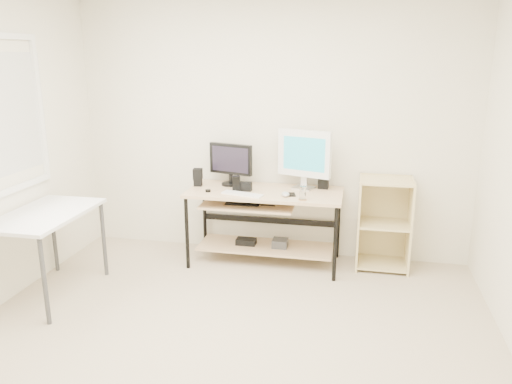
{
  "coord_description": "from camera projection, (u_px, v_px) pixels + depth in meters",
  "views": [
    {
      "loc": [
        0.87,
        -2.94,
        2.03
      ],
      "look_at": [
        -0.01,
        1.3,
        0.83
      ],
      "focal_mm": 35.0,
      "sensor_mm": 36.0,
      "label": 1
    }
  ],
  "objects": [
    {
      "name": "center_speaker",
      "position": [
        243.0,
        186.0,
        4.84
      ],
      "size": [
        0.17,
        0.08,
        0.08
      ],
      "primitive_type": "cube",
      "rotation": [
        0.0,
        0.0,
        -0.0
      ],
      "color": "black",
      "rests_on": "desk"
    },
    {
      "name": "smartphone",
      "position": [
        292.0,
        194.0,
        4.7
      ],
      "size": [
        0.09,
        0.13,
        0.01
      ],
      "primitive_type": "cube",
      "rotation": [
        0.0,
        0.0,
        0.24
      ],
      "color": "black",
      "rests_on": "desk"
    },
    {
      "name": "speaker_right",
      "position": [
        323.0,
        182.0,
        4.93
      ],
      "size": [
        0.1,
        0.1,
        0.12
      ],
      "primitive_type": "cube",
      "rotation": [
        0.0,
        0.0,
        -0.03
      ],
      "color": "black",
      "rests_on": "desk"
    },
    {
      "name": "desk",
      "position": [
        262.0,
        211.0,
        4.91
      ],
      "size": [
        1.5,
        0.65,
        0.75
      ],
      "color": "#D4B487",
      "rests_on": "ground"
    },
    {
      "name": "room",
      "position": [
        197.0,
        169.0,
        3.2
      ],
      "size": [
        4.01,
        4.01,
        2.62
      ],
      "color": "#BEAD92",
      "rests_on": "ground"
    },
    {
      "name": "speaker_left",
      "position": [
        198.0,
        177.0,
        5.01
      ],
      "size": [
        0.1,
        0.1,
        0.18
      ],
      "rotation": [
        0.0,
        0.0,
        0.14
      ],
      "color": "black",
      "rests_on": "desk"
    },
    {
      "name": "keyboard",
      "position": [
        242.0,
        194.0,
        4.71
      ],
      "size": [
        0.42,
        0.21,
        0.01
      ],
      "primitive_type": "cube",
      "rotation": [
        0.0,
        0.0,
        -0.26
      ],
      "color": "white",
      "rests_on": "desk"
    },
    {
      "name": "black_monitor",
      "position": [
        231.0,
        162.0,
        5.0
      ],
      "size": [
        0.46,
        0.19,
        0.42
      ],
      "rotation": [
        0.0,
        0.0,
        -0.25
      ],
      "color": "black",
      "rests_on": "desk"
    },
    {
      "name": "shelf_unit",
      "position": [
        384.0,
        222.0,
        4.85
      ],
      "size": [
        0.5,
        0.4,
        0.9
      ],
      "color": "beige",
      "rests_on": "ground"
    },
    {
      "name": "white_imac",
      "position": [
        304.0,
        155.0,
        4.84
      ],
      "size": [
        0.53,
        0.21,
        0.58
      ],
      "rotation": [
        0.0,
        0.0,
        -0.3
      ],
      "color": "silver",
      "rests_on": "desk"
    },
    {
      "name": "side_table",
      "position": [
        46.0,
        222.0,
        4.2
      ],
      "size": [
        0.6,
        1.0,
        0.75
      ],
      "color": "white",
      "rests_on": "ground"
    },
    {
      "name": "volume_puck",
      "position": [
        208.0,
        191.0,
        4.81
      ],
      "size": [
        0.07,
        0.07,
        0.02
      ],
      "primitive_type": "cylinder",
      "rotation": [
        0.0,
        0.0,
        -0.34
      ],
      "color": "black",
      "rests_on": "desk"
    },
    {
      "name": "audio_controller",
      "position": [
        236.0,
        184.0,
        4.81
      ],
      "size": [
        0.09,
        0.07,
        0.15
      ],
      "primitive_type": "cube",
      "rotation": [
        0.0,
        0.0,
        0.29
      ],
      "color": "black",
      "rests_on": "desk"
    },
    {
      "name": "coaster",
      "position": [
        303.0,
        200.0,
        4.54
      ],
      "size": [
        0.09,
        0.09,
        0.01
      ],
      "primitive_type": "cylinder",
      "rotation": [
        0.0,
        0.0,
        -0.14
      ],
      "color": "#A6774B",
      "rests_on": "desk"
    },
    {
      "name": "drinking_glass",
      "position": [
        303.0,
        193.0,
        4.53
      ],
      "size": [
        0.07,
        0.07,
        0.12
      ],
      "primitive_type": "cylinder",
      "rotation": [
        0.0,
        0.0,
        -0.14
      ],
      "color": "white",
      "rests_on": "coaster"
    },
    {
      "name": "mouse",
      "position": [
        286.0,
        194.0,
        4.65
      ],
      "size": [
        0.1,
        0.13,
        0.04
      ],
      "primitive_type": "ellipsoid",
      "rotation": [
        0.0,
        0.0,
        0.23
      ],
      "color": "#BBBBC0",
      "rests_on": "desk"
    }
  ]
}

